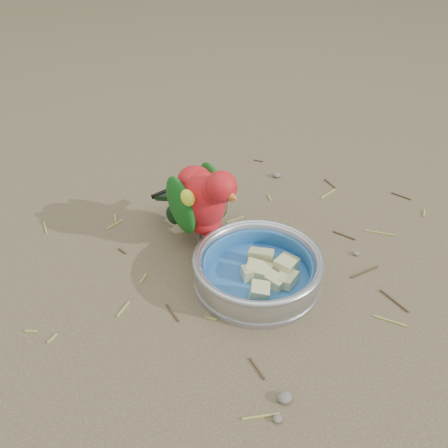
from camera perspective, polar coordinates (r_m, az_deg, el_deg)
ground at (r=0.93m, az=6.06°, el=-7.73°), size 60.00×60.00×0.00m
food_bowl at (r=0.94m, az=3.81°, el=-6.31°), size 0.24×0.24×0.02m
bowl_wall at (r=0.92m, az=3.88°, el=-4.93°), size 0.24×0.24×0.04m
fruit_wedges at (r=0.92m, az=3.87°, el=-5.25°), size 0.14×0.14×0.03m
lory_parrot at (r=0.97m, az=-2.48°, el=2.05°), size 0.15×0.25×0.19m
ground_debris at (r=0.93m, az=3.44°, el=-7.33°), size 0.90×0.80×0.01m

